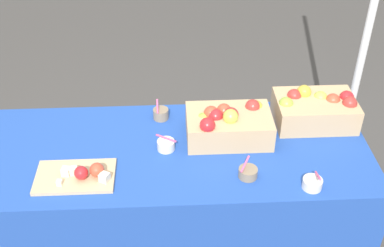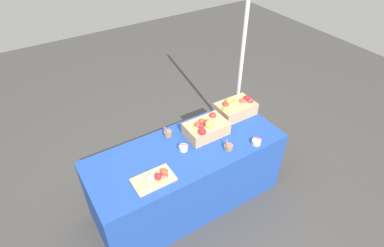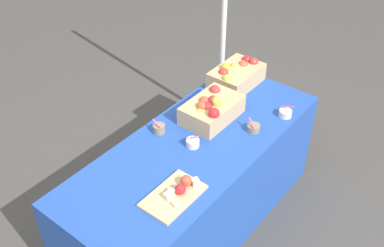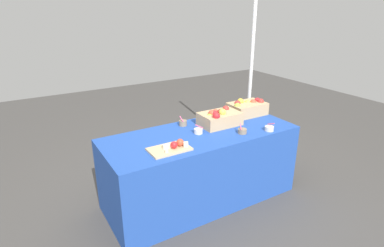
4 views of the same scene
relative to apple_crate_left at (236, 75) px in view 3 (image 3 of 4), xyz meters
name	(u,v)px [view 3 (image 3 of 4)]	position (x,y,z in m)	size (l,w,h in m)	color
ground_plane	(195,221)	(-0.73, -0.19, -0.82)	(10.00, 10.00, 0.00)	#474442
table	(195,185)	(-0.73, -0.19, -0.45)	(1.90, 0.76, 0.74)	#234CAD
apple_crate_left	(236,75)	(0.00, 0.00, 0.00)	(0.40, 0.27, 0.18)	tan
apple_crate_middle	(211,109)	(-0.46, -0.11, 0.00)	(0.41, 0.27, 0.19)	tan
cutting_board_front	(176,193)	(-1.15, -0.38, -0.06)	(0.35, 0.22, 0.08)	#D1B284
sample_bowl_near	(192,142)	(-0.76, -0.19, -0.05)	(0.10, 0.08, 0.11)	silver
sample_bowl_mid	(159,128)	(-0.79, 0.07, -0.05)	(0.08, 0.08, 0.10)	gray
sample_bowl_far	(285,113)	(-0.13, -0.49, -0.05)	(0.09, 0.09, 0.09)	silver
sample_bowl_extra	(253,128)	(-0.40, -0.40, -0.05)	(0.09, 0.09, 0.09)	gray
tent_pole	(224,7)	(0.34, 0.36, 0.32)	(0.04, 0.04, 2.27)	white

